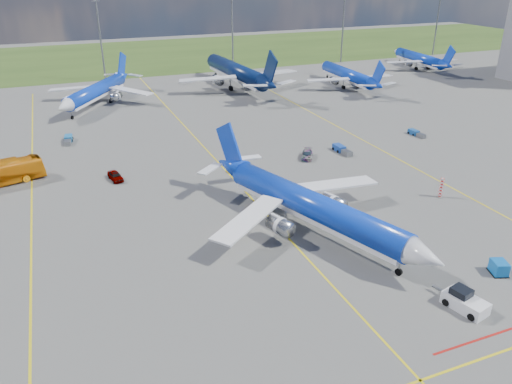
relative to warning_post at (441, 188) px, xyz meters
name	(u,v)px	position (x,y,z in m)	size (l,w,h in m)	color
ground	(308,260)	(-26.00, -8.00, -1.50)	(400.00, 400.00, 0.00)	#535351
grass_strip	(120,57)	(-26.00, 142.00, -1.50)	(400.00, 80.00, 0.01)	#2D4719
taxiway_lines	(231,175)	(-25.83, 19.70, -1.49)	(60.25, 160.00, 0.02)	gold
floodlight_masts	(169,33)	(-16.00, 102.00, 11.06)	(202.20, 0.50, 22.70)	slate
warning_post	(441,188)	(0.00, 0.00, 0.00)	(0.50, 0.50, 3.00)	red
bg_jet_nnw	(98,105)	(-41.16, 73.72, -1.50)	(28.68, 37.64, 9.86)	#0D35BC
bg_jet_n	(236,87)	(-3.25, 78.98, -1.50)	(36.69, 48.15, 12.61)	#071841
bg_jet_ne	(346,86)	(25.78, 68.29, -1.50)	(27.55, 36.16, 9.47)	#0D35BC
bg_jet_ene	(418,68)	(61.82, 82.53, -1.50)	(26.94, 35.36, 9.26)	#0D35BC
main_airliner	(312,231)	(-22.42, -2.09, -1.50)	(30.10, 39.51, 10.35)	#0D35BC
pushback_tug	(464,301)	(-15.77, -21.80, -0.68)	(3.18, 6.12, 2.03)	silver
uld_container	(499,268)	(-7.72, -18.44, -0.74)	(1.52, 1.90, 1.52)	#0C5BAE
service_car_a	(115,176)	(-43.56, 24.52, -0.80)	(1.64, 4.08, 1.39)	#999999
service_car_b	(242,169)	(-23.62, 20.10, -0.91)	(1.96, 4.24, 1.18)	#999999
service_car_c	(307,155)	(-10.75, 21.83, -0.83)	(1.86, 4.59, 1.33)	#999999
baggage_tug_w	(342,150)	(-3.49, 22.10, -0.98)	(1.47, 4.97, 1.11)	#183D94
baggage_tug_c	(68,140)	(-49.48, 46.92, -1.00)	(1.83, 4.87, 1.07)	#195F9B
baggage_tug_e	(416,133)	(15.48, 25.02, -1.06)	(1.36, 4.29, 0.95)	#17498C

